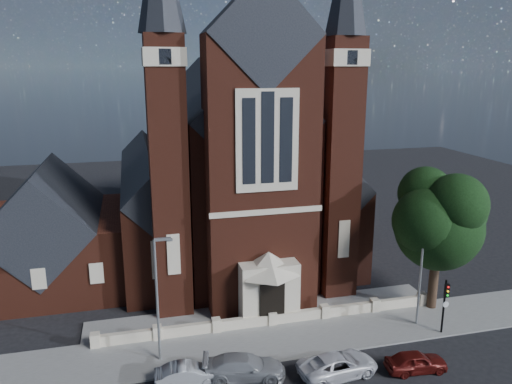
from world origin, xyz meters
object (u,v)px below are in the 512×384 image
church (226,168)px  car_white_suv (338,365)px  street_tree (443,222)px  car_dark_red (416,362)px  car_silver_b (244,367)px  street_lamp_right (423,265)px  car_silver_a (187,374)px  traffic_signal (445,300)px  street_lamp_left (158,293)px  parish_hall (49,238)px

church → car_white_suv: (2.17, -23.08, -7.51)m
street_tree → car_dark_red: street_tree is taller
car_silver_b → car_white_suv: 5.58m
street_lamp_right → car_silver_a: (-16.70, -2.78, -3.97)m
church → car_silver_b: bearing=-98.5°
street_lamp_right → car_dark_red: street_lamp_right is taller
traffic_signal → car_silver_a: 17.76m
street_lamp_right → car_dark_red: size_ratio=2.17×
street_lamp_left → car_silver_b: street_lamp_left is taller
street_lamp_left → car_silver_b: bearing=-33.3°
parish_hall → traffic_signal: bearing=-30.0°
street_lamp_right → car_silver_a: 17.39m
church → car_white_suv: 24.37m
street_lamp_left → traffic_signal: 19.08m
car_silver_a → car_white_suv: size_ratio=0.78×
street_lamp_left → traffic_signal: size_ratio=2.02×
church → car_silver_b: church is taller
traffic_signal → parish_hall: bearing=150.0°
traffic_signal → street_lamp_left: bearing=175.2°
street_lamp_left → car_silver_a: bearing=-64.9°
street_lamp_right → car_white_suv: street_lamp_right is taller
street_tree → traffic_signal: size_ratio=2.67×
church → car_silver_a: (-6.61, -21.72, -7.56)m
parish_hall → traffic_signal: 31.20m
church → street_lamp_right: bearing=-62.0°
church → car_silver_a: size_ratio=9.21×
parish_hall → car_silver_b: 21.50m
car_white_suv → car_silver_b: bearing=71.2°
church → parish_hall: bearing=-162.8°
street_lamp_right → traffic_signal: bearing=-60.0°
car_silver_a → street_lamp_right: bearing=-79.0°
street_lamp_left → car_white_suv: (10.08, -4.14, -3.92)m
car_silver_b → car_dark_red: 10.36m
street_lamp_left → street_lamp_right: size_ratio=1.00×
church → parish_hall: size_ratio=2.86×
car_silver_b → street_lamp_left: bearing=68.8°
parish_hall → street_lamp_right: parish_hall is taller
street_lamp_left → church: bearing=67.3°
church → parish_hall: church is taller
church → car_dark_red: size_ratio=9.38×
street_tree → street_lamp_right: size_ratio=1.32×
parish_hall → car_silver_a: size_ratio=3.22×
car_silver_a → car_white_suv: car_white_suv is taller
street_lamp_left → car_silver_b: size_ratio=1.66×
street_lamp_right → street_lamp_left: bearing=180.0°
traffic_signal → car_dark_red: 5.65m
street_lamp_left → car_white_suv: size_ratio=1.66×
church → street_tree: size_ratio=3.26×
street_lamp_right → traffic_signal: (0.91, -1.57, -2.02)m
street_tree → car_white_suv: (-10.43, -5.85, -6.28)m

